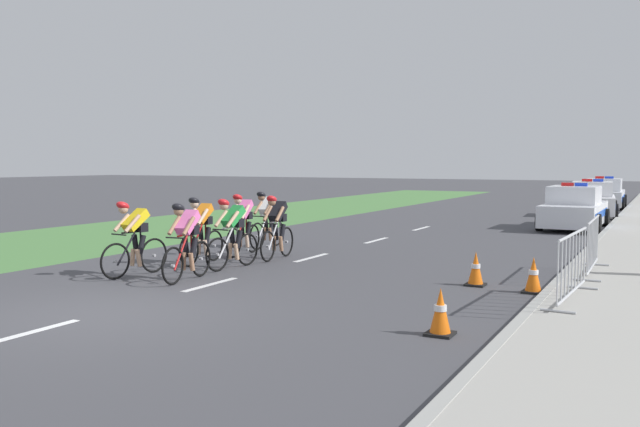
# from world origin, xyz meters

# --- Properties ---
(ground_plane) EXTENTS (160.00, 160.00, 0.00)m
(ground_plane) POSITION_xyz_m (0.00, 0.00, 0.00)
(ground_plane) COLOR #424247
(kerb_edge) EXTENTS (0.16, 60.00, 0.13)m
(kerb_edge) POSITION_xyz_m (5.83, 14.00, 0.07)
(kerb_edge) COLOR #9E9E99
(kerb_edge) RESTS_ON ground
(grass_verge) EXTENTS (7.00, 60.00, 0.01)m
(grass_verge) POSITION_xyz_m (-8.08, 14.00, 0.00)
(grass_verge) COLOR #4C7F42
(grass_verge) RESTS_ON ground
(lane_markings_centre) EXTENTS (0.14, 17.60, 0.01)m
(lane_markings_centre) POSITION_xyz_m (0.00, 6.68, 0.00)
(lane_markings_centre) COLOR white
(lane_markings_centre) RESTS_ON ground
(cyclist_lead) EXTENTS (0.45, 1.72, 1.56)m
(cyclist_lead) POSITION_xyz_m (-1.94, 2.73, 0.79)
(cyclist_lead) COLOR black
(cyclist_lead) RESTS_ON ground
(cyclist_second) EXTENTS (0.45, 1.72, 1.56)m
(cyclist_second) POSITION_xyz_m (-0.65, 2.80, 0.79)
(cyclist_second) COLOR black
(cyclist_second) RESTS_ON ground
(cyclist_third) EXTENTS (0.43, 1.72, 1.56)m
(cyclist_third) POSITION_xyz_m (-1.74, 4.66, 0.79)
(cyclist_third) COLOR black
(cyclist_third) RESTS_ON ground
(cyclist_fourth) EXTENTS (0.44, 1.72, 1.56)m
(cyclist_fourth) POSITION_xyz_m (-0.73, 4.43, 0.79)
(cyclist_fourth) COLOR black
(cyclist_fourth) RESTS_ON ground
(cyclist_fifth) EXTENTS (0.45, 1.72, 1.56)m
(cyclist_fifth) POSITION_xyz_m (-1.70, 6.27, 0.79)
(cyclist_fifth) COLOR black
(cyclist_fifth) RESTS_ON ground
(cyclist_sixth) EXTENTS (0.44, 1.72, 1.56)m
(cyclist_sixth) POSITION_xyz_m (-0.61, 6.08, 0.79)
(cyclist_sixth) COLOR black
(cyclist_sixth) RESTS_ON ground
(cyclist_seventh) EXTENTS (0.42, 1.72, 1.56)m
(cyclist_seventh) POSITION_xyz_m (-1.94, 7.73, 0.79)
(cyclist_seventh) COLOR black
(cyclist_seventh) RESTS_ON ground
(police_car_nearest) EXTENTS (2.04, 4.42, 1.59)m
(police_car_nearest) POSITION_xyz_m (4.70, 17.08, 0.68)
(police_car_nearest) COLOR silver
(police_car_nearest) RESTS_ON ground
(police_car_second) EXTENTS (2.27, 4.53, 1.59)m
(police_car_second) POSITION_xyz_m (4.70, 22.97, 0.68)
(police_car_second) COLOR white
(police_car_second) RESTS_ON ground
(police_car_third) EXTENTS (2.08, 4.44, 1.59)m
(police_car_third) POSITION_xyz_m (4.70, 28.68, 0.68)
(police_car_third) COLOR silver
(police_car_third) RESTS_ON ground
(crowd_barrier_front) EXTENTS (0.61, 2.32, 1.07)m
(crowd_barrier_front) POSITION_xyz_m (6.28, 3.78, 0.65)
(crowd_barrier_front) COLOR #B7BABF
(crowd_barrier_front) RESTS_ON sidewalk_slab
(crowd_barrier_middle) EXTENTS (0.53, 2.32, 1.07)m
(crowd_barrier_middle) POSITION_xyz_m (6.30, 6.72, 0.65)
(crowd_barrier_middle) COLOR #B7BABF
(crowd_barrier_middle) RESTS_ON sidewalk_slab
(traffic_cone_near) EXTENTS (0.36, 0.36, 0.64)m
(traffic_cone_near) POSITION_xyz_m (4.96, 1.14, 0.31)
(traffic_cone_near) COLOR black
(traffic_cone_near) RESTS_ON ground
(traffic_cone_mid) EXTENTS (0.36, 0.36, 0.64)m
(traffic_cone_mid) POSITION_xyz_m (4.45, 4.90, 0.31)
(traffic_cone_mid) COLOR black
(traffic_cone_mid) RESTS_ON ground
(traffic_cone_far) EXTENTS (0.36, 0.36, 0.64)m
(traffic_cone_far) POSITION_xyz_m (5.53, 4.69, 0.31)
(traffic_cone_far) COLOR black
(traffic_cone_far) RESTS_ON ground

